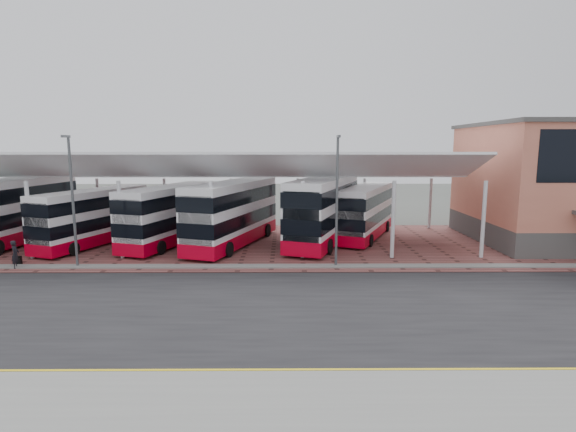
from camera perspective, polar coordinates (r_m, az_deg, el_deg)
name	(u,v)px	position (r m, az deg, el deg)	size (l,w,h in m)	color
ground	(309,302)	(22.04, 2.67, -10.83)	(140.00, 140.00, 0.00)	#4B4E48
road	(310,309)	(21.10, 2.82, -11.71)	(120.00, 14.00, 0.02)	black
forecourt	(326,244)	(34.67, 4.86, -3.52)	(72.00, 16.00, 0.06)	brown
sidewalk	(326,408)	(13.88, 4.79, -23.10)	(120.00, 4.00, 0.14)	slate
north_kerb	(304,266)	(27.93, 2.01, -6.43)	(120.00, 0.80, 0.14)	slate
yellow_line_near	(320,374)	(15.63, 4.10, -19.37)	(120.00, 0.12, 0.01)	yellow
yellow_line_far	(319,369)	(15.89, 4.01, -18.86)	(120.00, 0.12, 0.01)	yellow
canopy	(222,168)	(35.04, -8.38, 6.07)	(37.00, 11.63, 7.07)	silver
lamp_west	(72,198)	(30.06, -25.70, 2.12)	(0.16, 0.90, 8.07)	#505458
lamp_east	(337,197)	(27.36, 6.24, 2.36)	(0.16, 0.90, 8.07)	#505458
bus_0	(15,212)	(39.86, -31.34, 0.47)	(4.07, 12.27, 4.96)	white
bus_1	(93,218)	(36.72, -23.51, -0.20)	(5.58, 10.29, 4.16)	white
bus_2	(172,215)	(35.26, -14.57, 0.12)	(5.69, 10.96, 4.42)	white
bus_3	(233,214)	(33.87, -6.97, 0.28)	(6.14, 11.81, 4.76)	white
bus_4	(324,210)	(34.67, 4.62, 0.71)	(6.69, 12.36, 5.00)	white
bus_5	(366,212)	(36.96, 9.86, 0.47)	(6.17, 10.23, 4.18)	white
pedestrian	(15,254)	(32.05, -31.33, -4.18)	(0.63, 0.41, 1.72)	black
suitcase	(19,260)	(33.04, -31.00, -4.84)	(0.31, 0.22, 0.54)	black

